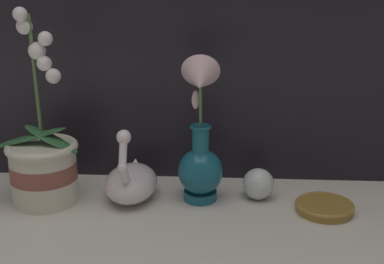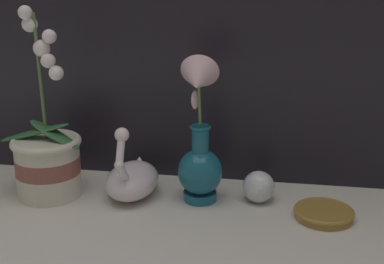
% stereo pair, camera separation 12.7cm
% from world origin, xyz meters
% --- Properties ---
extents(ground_plane, '(2.80, 2.80, 0.00)m').
position_xyz_m(ground_plane, '(0.00, 0.00, 0.00)').
color(ground_plane, beige).
extents(orchid_potted_plant, '(0.22, 0.17, 0.47)m').
position_xyz_m(orchid_potted_plant, '(-0.34, 0.10, 0.10)').
color(orchid_potted_plant, beige).
rests_on(orchid_potted_plant, ground_plane).
extents(swan_figurine, '(0.13, 0.22, 0.20)m').
position_xyz_m(swan_figurine, '(-0.13, 0.13, 0.05)').
color(swan_figurine, white).
rests_on(swan_figurine, ground_plane).
extents(blue_vase, '(0.11, 0.14, 0.36)m').
position_xyz_m(blue_vase, '(0.04, 0.12, 0.13)').
color(blue_vase, '#195B75').
rests_on(blue_vase, ground_plane).
extents(glass_sphere, '(0.08, 0.08, 0.08)m').
position_xyz_m(glass_sphere, '(0.18, 0.14, 0.04)').
color(glass_sphere, silver).
rests_on(glass_sphere, ground_plane).
extents(amber_dish, '(0.14, 0.14, 0.02)m').
position_xyz_m(amber_dish, '(0.33, 0.08, 0.01)').
color(amber_dish, olive).
rests_on(amber_dish, ground_plane).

